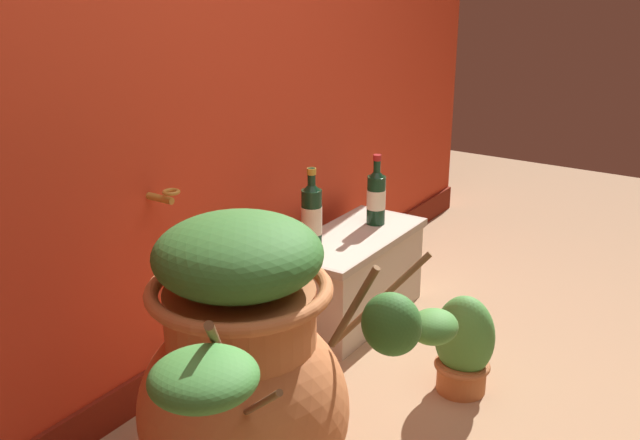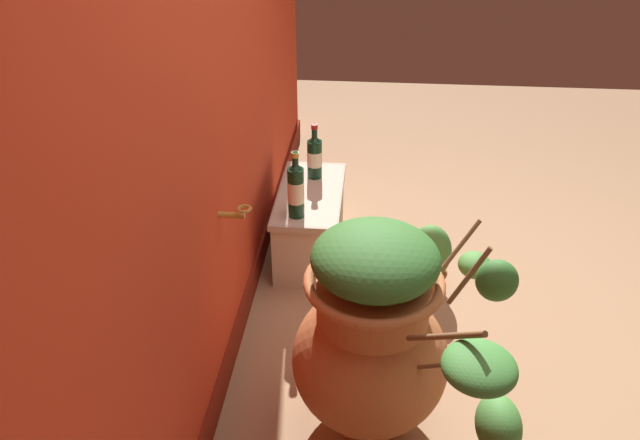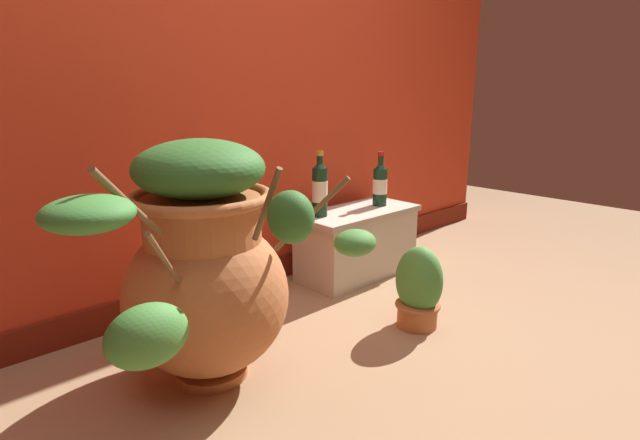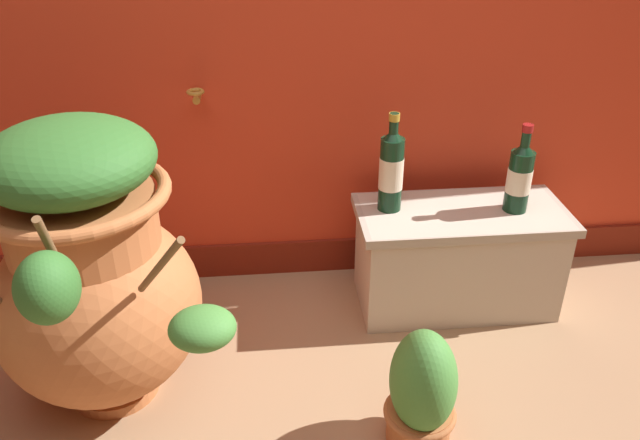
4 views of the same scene
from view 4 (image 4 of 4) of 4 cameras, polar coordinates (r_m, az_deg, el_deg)
The scene contains 5 objects.
terracotta_urn at distance 1.81m, azimuth -20.31°, elevation -4.90°, with size 0.95×0.76×0.85m.
stone_ledge at distance 2.24m, azimuth 12.13°, elevation -3.02°, with size 0.70×0.33×0.37m.
wine_bottle_left at distance 2.16m, azimuth 17.41°, elevation 3.88°, with size 0.08×0.08×0.30m.
wine_bottle_middle at distance 2.07m, azimuth 6.31°, elevation 4.64°, with size 0.08×0.08×0.33m.
potted_shrub at distance 1.74m, azimuth 9.00°, elevation -15.05°, with size 0.20×0.21×0.36m.
Camera 4 is at (0.00, -0.95, 1.38)m, focal length 35.61 mm.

